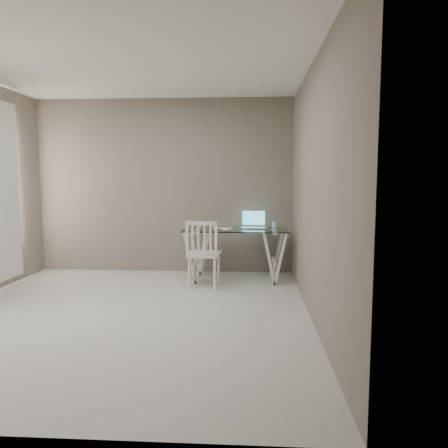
# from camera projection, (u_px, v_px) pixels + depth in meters

# --- Properties ---
(room) EXTENTS (4.50, 4.52, 2.71)m
(room) POSITION_uv_depth(u_px,v_px,m) (116.00, 155.00, 4.58)
(room) COLOR #AEACA7
(room) RESTS_ON ground
(desk) EXTENTS (1.50, 0.70, 0.75)m
(desk) POSITION_uv_depth(u_px,v_px,m) (236.00, 254.00, 6.32)
(desk) COLOR silver
(desk) RESTS_ON ground
(chair) EXTENTS (0.45, 0.45, 0.92)m
(chair) POSITION_uv_depth(u_px,v_px,m) (203.00, 251.00, 5.83)
(chair) COLOR silver
(chair) RESTS_ON ground
(laptop) EXTENTS (0.37, 0.31, 0.26)m
(laptop) POSITION_uv_depth(u_px,v_px,m) (254.00, 224.00, 6.43)
(laptop) COLOR silver
(laptop) RESTS_ON desk
(keyboard) EXTENTS (0.31, 0.13, 0.01)m
(keyboard) POSITION_uv_depth(u_px,v_px,m) (223.00, 228.00, 6.35)
(keyboard) COLOR silver
(keyboard) RESTS_ON desk
(mouse) EXTENTS (0.12, 0.07, 0.04)m
(mouse) POSITION_uv_depth(u_px,v_px,m) (226.00, 229.00, 6.07)
(mouse) COLOR white
(mouse) RESTS_ON desk
(phone_dock) EXTENTS (0.07, 0.07, 0.12)m
(phone_dock) POSITION_uv_depth(u_px,v_px,m) (274.00, 227.00, 6.25)
(phone_dock) COLOR white
(phone_dock) RESTS_ON desk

